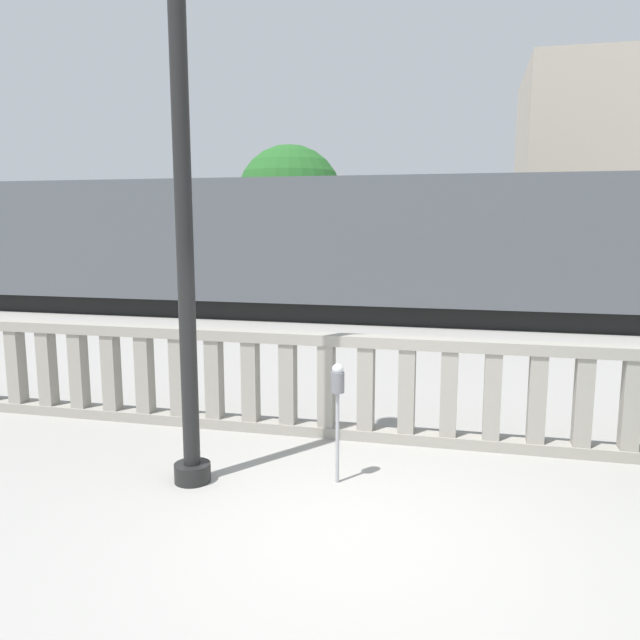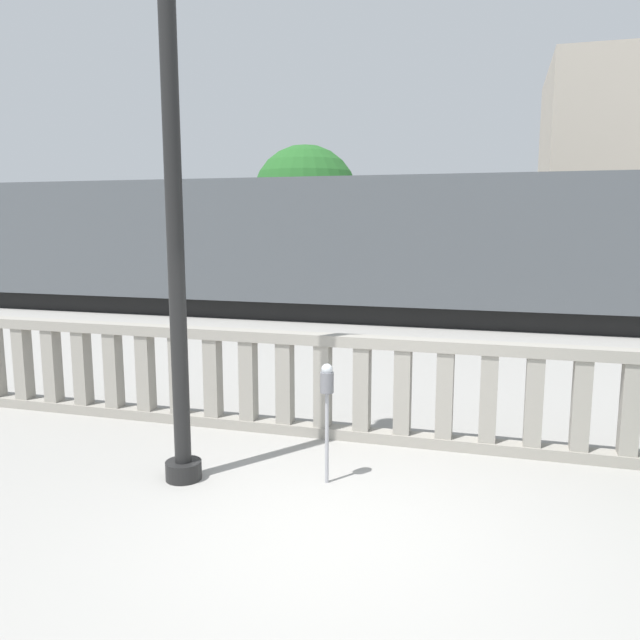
# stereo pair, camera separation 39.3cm
# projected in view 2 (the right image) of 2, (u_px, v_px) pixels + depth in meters

# --- Properties ---
(ground_plane) EXTENTS (160.00, 160.00, 0.00)m
(ground_plane) POSITION_uv_depth(u_px,v_px,m) (333.00, 532.00, 5.62)
(ground_plane) COLOR gray
(balustrade) EXTENTS (17.00, 0.24, 1.35)m
(balustrade) POSITION_uv_depth(u_px,v_px,m) (382.00, 390.00, 7.81)
(balustrade) COLOR gray
(balustrade) RESTS_ON ground
(lamppost) EXTENTS (0.39, 0.39, 6.94)m
(lamppost) POSITION_uv_depth(u_px,v_px,m) (171.00, 129.00, 6.20)
(lamppost) COLOR black
(lamppost) RESTS_ON ground
(parking_meter) EXTENTS (0.14, 0.14, 1.31)m
(parking_meter) POSITION_uv_depth(u_px,v_px,m) (327.00, 391.00, 6.53)
(parking_meter) COLOR #99999E
(parking_meter) RESTS_ON ground
(train_near) EXTENTS (23.67, 3.00, 4.52)m
(train_near) POSITION_uv_depth(u_px,v_px,m) (358.00, 246.00, 17.75)
(train_near) COLOR black
(train_near) RESTS_ON ground
(train_far) EXTENTS (18.18, 3.03, 3.80)m
(train_far) POSITION_uv_depth(u_px,v_px,m) (347.00, 239.00, 37.54)
(train_far) COLOR black
(train_far) RESTS_ON ground
(tree_left) EXTENTS (3.26, 3.26, 5.08)m
(tree_left) POSITION_uv_depth(u_px,v_px,m) (305.00, 199.00, 19.28)
(tree_left) COLOR brown
(tree_left) RESTS_ON ground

